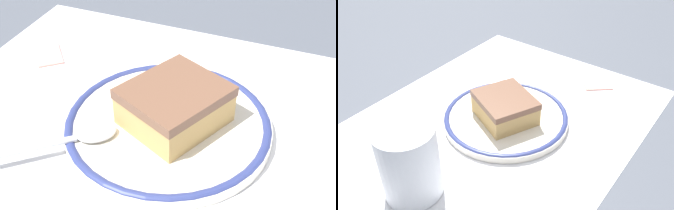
# 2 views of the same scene
# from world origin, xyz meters

# --- Properties ---
(ground_plane) EXTENTS (2.40, 2.40, 0.00)m
(ground_plane) POSITION_xyz_m (0.00, 0.00, 0.00)
(ground_plane) COLOR #4C515B
(placemat) EXTENTS (0.55, 0.41, 0.00)m
(placemat) POSITION_xyz_m (0.00, 0.00, 0.00)
(placemat) COLOR white
(placemat) RESTS_ON ground_plane
(plate) EXTENTS (0.20, 0.20, 0.01)m
(plate) POSITION_xyz_m (-0.02, 0.01, 0.01)
(plate) COLOR silver
(plate) RESTS_ON placemat
(cake_slice) EXTENTS (0.11, 0.11, 0.04)m
(cake_slice) POSITION_xyz_m (-0.02, 0.01, 0.03)
(cake_slice) COLOR tan
(cake_slice) RESTS_ON plate
(spoon) EXTENTS (0.11, 0.10, 0.01)m
(spoon) POSITION_xyz_m (-0.09, -0.05, 0.02)
(spoon) COLOR silver
(spoon) RESTS_ON plate
(cup) EXTENTS (0.07, 0.07, 0.10)m
(cup) POSITION_xyz_m (0.17, 0.00, 0.04)
(cup) COLOR white
(cup) RESTS_ON placemat
(napkin) EXTENTS (0.14, 0.14, 0.00)m
(napkin) POSITION_xyz_m (0.17, -0.11, 0.00)
(napkin) COLOR white
(napkin) RESTS_ON placemat
(sugar_packet) EXTENTS (0.06, 0.06, 0.01)m
(sugar_packet) POSITION_xyz_m (-0.21, 0.08, 0.00)
(sugar_packet) COLOR #E5998C
(sugar_packet) RESTS_ON placemat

